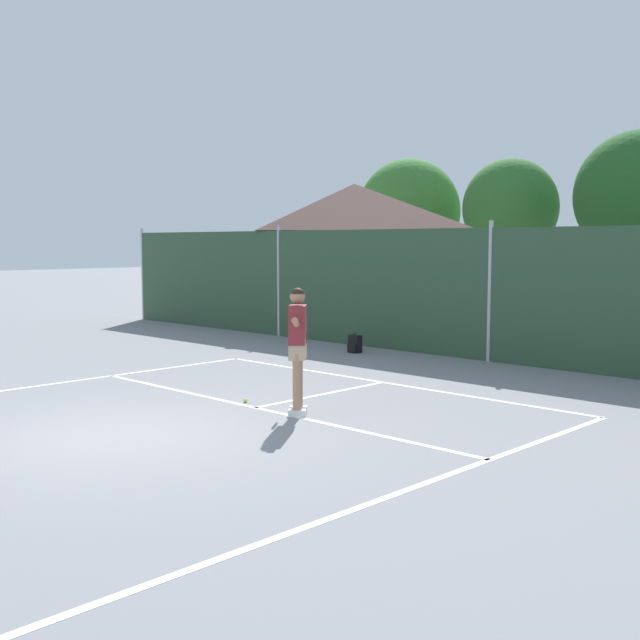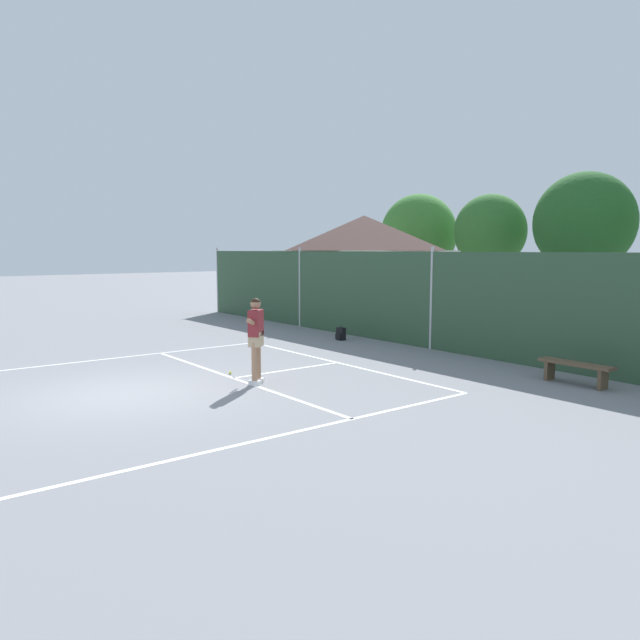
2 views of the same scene
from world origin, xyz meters
name	(u,v)px [view 1 (image 1 of 2)]	position (x,y,z in m)	size (l,w,h in m)	color
ground_plane	(111,437)	(0.00, 0.00, 0.00)	(120.00, 120.00, 0.00)	gray
court_markings	(153,428)	(0.00, 0.65, 0.00)	(8.30, 11.10, 0.01)	white
chainlink_fence	(490,295)	(0.00, 9.00, 1.41)	(26.09, 0.09, 2.96)	#2D4C33
clubhouse_building	(354,252)	(-7.26, 12.86, 2.22)	(6.38, 5.70, 4.29)	silver
tennis_player	(297,339)	(0.79, 2.61, 1.11)	(1.07, 1.05, 1.85)	silver
tennis_ball	(245,400)	(-0.42, 2.63, 0.03)	(0.07, 0.07, 0.07)	#CCE033
backpack_black	(355,344)	(-2.90, 8.01, 0.19)	(0.29, 0.25, 0.46)	black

